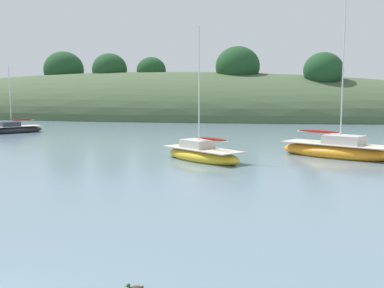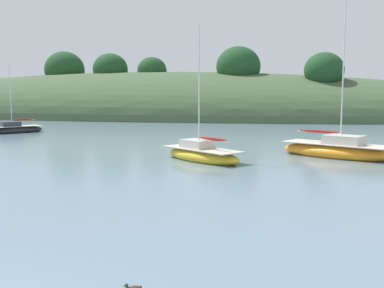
# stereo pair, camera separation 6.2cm
# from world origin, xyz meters

# --- Properties ---
(far_shoreline_hill) EXTENTS (150.00, 36.00, 22.91)m
(far_shoreline_hill) POSITION_xyz_m (-24.92, 77.01, 0.16)
(far_shoreline_hill) COLOR #425638
(far_shoreline_hill) RESTS_ON ground
(sailboat_white_near) EXTENTS (8.09, 6.07, 11.48)m
(sailboat_white_near) POSITION_xyz_m (9.05, 24.96, 0.47)
(sailboat_white_near) COLOR orange
(sailboat_white_near) RESTS_ON ground
(sailboat_navy_dinghy) EXTENTS (6.55, 5.68, 8.92)m
(sailboat_navy_dinghy) POSITION_xyz_m (0.36, 21.21, 0.40)
(sailboat_navy_dinghy) COLOR gold
(sailboat_navy_dinghy) RESTS_ON ground
(sailboat_teal_outer) EXTENTS (5.34, 6.62, 7.97)m
(sailboat_teal_outer) POSITION_xyz_m (-25.24, 36.89, 0.40)
(sailboat_teal_outer) COLOR #232328
(sailboat_teal_outer) RESTS_ON ground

